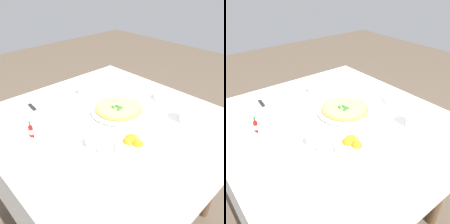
{
  "view_description": "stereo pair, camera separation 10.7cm",
  "coord_description": "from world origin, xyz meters",
  "views": [
    {
      "loc": [
        -0.79,
        0.7,
        1.44
      ],
      "look_at": [
        -0.0,
        -0.05,
        0.78
      ],
      "focal_mm": 38.36,
      "sensor_mm": 36.0,
      "label": 1
    },
    {
      "loc": [
        -0.86,
        0.62,
        1.44
      ],
      "look_at": [
        -0.0,
        -0.05,
        0.78
      ],
      "focal_mm": 38.36,
      "sensor_mm": 36.0,
      "label": 2
    }
  ],
  "objects": [
    {
      "name": "hot_sauce_bottle",
      "position": [
        0.12,
        0.35,
        0.79
      ],
      "size": [
        0.02,
        0.02,
        0.08
      ],
      "color": "#B7140F",
      "rests_on": "dining_table"
    },
    {
      "name": "ground_plane",
      "position": [
        0.0,
        0.0,
        0.0
      ],
      "size": [
        8.0,
        8.0,
        0.0
      ],
      "primitive_type": "plane",
      "color": "brown"
    },
    {
      "name": "coffee_cup_far_right",
      "position": [
        0.3,
        -0.09,
        0.79
      ],
      "size": [
        0.13,
        0.13,
        0.06
      ],
      "color": "white",
      "rests_on": "dining_table"
    },
    {
      "name": "water_glass_far_left",
      "position": [
        -0.31,
        -0.28,
        0.81
      ],
      "size": [
        0.08,
        0.08,
        0.11
      ],
      "color": "white",
      "rests_on": "dining_table"
    },
    {
      "name": "menu_card",
      "position": [
        -0.04,
        -0.36,
        0.79
      ],
      "size": [
        0.08,
        0.05,
        0.06
      ],
      "rotation": [
        0.0,
        0.0,
        2.6
      ],
      "color": "white",
      "rests_on": "dining_table"
    },
    {
      "name": "napkin_folded",
      "position": [
        0.38,
        0.23,
        0.77
      ],
      "size": [
        0.22,
        0.13,
        0.02
      ],
      "rotation": [
        0.0,
        0.0,
        0.01
      ],
      "color": "white",
      "rests_on": "dining_table"
    },
    {
      "name": "pizza_plate",
      "position": [
        -0.0,
        -0.1,
        0.77
      ],
      "size": [
        0.3,
        0.3,
        0.02
      ],
      "color": "white",
      "rests_on": "dining_table"
    },
    {
      "name": "coffee_cup_near_left",
      "position": [
        -0.14,
        0.19,
        0.79
      ],
      "size": [
        0.13,
        0.13,
        0.06
      ],
      "color": "white",
      "rests_on": "dining_table"
    },
    {
      "name": "citrus_bowl",
      "position": [
        -0.26,
        0.08,
        0.79
      ],
      "size": [
        0.15,
        0.15,
        0.07
      ],
      "color": "white",
      "rests_on": "dining_table"
    },
    {
      "name": "salt_shaker",
      "position": [
        0.15,
        0.36,
        0.79
      ],
      "size": [
        0.03,
        0.03,
        0.06
      ],
      "color": "white",
      "rests_on": "dining_table"
    },
    {
      "name": "pepper_shaker",
      "position": [
        0.09,
        0.34,
        0.79
      ],
      "size": [
        0.03,
        0.03,
        0.06
      ],
      "color": "white",
      "rests_on": "dining_table"
    },
    {
      "name": "dinner_knife",
      "position": [
        0.38,
        0.23,
        0.78
      ],
      "size": [
        0.2,
        0.04,
        0.01
      ],
      "rotation": [
        0.0,
        0.0,
        -0.1
      ],
      "color": "silver",
      "rests_on": "napkin_folded"
    },
    {
      "name": "pizza",
      "position": [
        -0.0,
        -0.1,
        0.78
      ],
      "size": [
        0.26,
        0.26,
        0.02
      ],
      "color": "#C68E47",
      "rests_on": "pizza_plate"
    },
    {
      "name": "dining_table",
      "position": [
        0.0,
        0.0,
        0.63
      ],
      "size": [
        1.12,
        1.12,
        0.76
      ],
      "color": "white",
      "rests_on": "ground_plane"
    }
  ]
}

